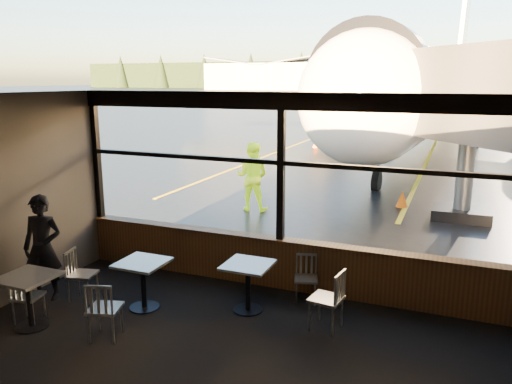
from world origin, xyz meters
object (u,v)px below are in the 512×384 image
Objects in this scene: chair_near_e at (326,299)px; chair_near_n at (306,279)px; chair_left_s at (28,297)px; ground_crew at (252,176)px; jet_bridge at (494,134)px; cone_nose at (402,199)px; cone_wing at (316,143)px; cafe_table_near at (248,287)px; chair_mid_w at (82,275)px; passenger at (43,248)px; cafe_table_left at (30,302)px; cafe_table_mid at (143,285)px; chair_mid_s at (105,309)px; airliner at (436,40)px.

chair_near_n is (-0.55, 0.80, -0.07)m from chair_near_e.
chair_left_s is 0.42× the size of ground_crew.
jet_bridge is 22.80× the size of cone_nose.
ground_crew reaches higher than chair_near_e.
chair_near_e is at bearing -74.06° from cone_wing.
chair_left_s is at bearing -151.41° from cafe_table_near.
chair_mid_w is 1.86× the size of cone_nose.
chair_near_e reaches higher than chair_near_n.
jet_bridge is 10.46m from passenger.
passenger is (-0.58, 0.90, 0.50)m from cafe_table_left.
cafe_table_mid is 1.01× the size of chair_near_n.
cone_wing is at bearing 121.30° from jet_bridge.
cafe_table_mid is at bearing 44.52° from cafe_table_left.
chair_mid_s reaches higher than chair_left_s.
cafe_table_mid is 6.69m from ground_crew.
chair_mid_w is at bearing -95.89° from airliner.
passenger is (-0.64, -0.18, 0.46)m from chair_mid_w.
airliner is at bearing -107.96° from chair_near_n.
cafe_table_mid is (-1.62, -0.57, 0.00)m from cafe_table_near.
cafe_table_left is 4.37m from chair_near_n.
ground_crew reaches higher than chair_mid_s.
chair_mid_w is at bearing -166.25° from cafe_table_near.
chair_mid_s is 7.71m from ground_crew.
chair_mid_s is 21.88m from cone_wing.
chair_near_n is 3.28m from chair_mid_s.
cafe_table_mid is 0.42× the size of ground_crew.
chair_mid_w is at bearing -0.35° from passenger.
chair_near_n is at bearing 97.53° from chair_mid_w.
chair_near_n is (-0.62, -22.08, -5.39)m from airliner.
airliner is 70.48× the size of cone_wing.
chair_mid_w is at bearing -132.00° from jet_bridge.
chair_left_s is 1.01m from passenger.
chair_near_e is at bearing -91.58° from cone_nose.
cafe_table_left is (-1.22, -1.20, 0.01)m from cafe_table_mid.
cafe_table_near is (-1.39, -22.77, -5.38)m from airliner.
chair_near_e is 0.48× the size of ground_crew.
cafe_table_mid is at bearing -126.95° from jet_bridge.
cone_nose is (3.12, 9.64, -0.22)m from chair_mid_s.
jet_bridge is 10.84m from cafe_table_left.
cafe_table_left is 1.00× the size of chair_left_s.
cafe_table_mid is 1.75m from chair_left_s.
chair_near_e is (-2.44, -6.70, -1.94)m from jet_bridge.
chair_left_s is (-0.17, 0.13, -0.00)m from cafe_table_left.
cafe_table_near is 1.68× the size of cone_nose.
airliner reaches higher than chair_mid_w.
cone_nose is at bearing 54.83° from chair_mid_s.
chair_near_e is (2.95, 0.46, 0.07)m from cafe_table_mid.
cafe_table_mid is 1.17m from chair_mid_w.
chair_mid_w is 0.46× the size of ground_crew.
ground_crew is (-0.83, 6.61, 0.58)m from cafe_table_mid.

